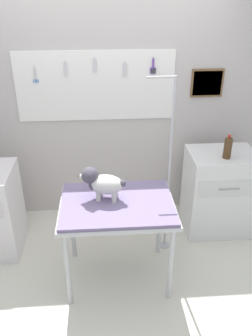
# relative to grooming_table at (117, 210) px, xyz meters

# --- Properties ---
(ground) EXTENTS (4.40, 4.00, 0.04)m
(ground) POSITION_rel_grooming_table_xyz_m (-0.03, -0.15, -0.75)
(ground) COLOR silver
(rear_wall_panel) EXTENTS (4.00, 0.11, 2.30)m
(rear_wall_panel) POSITION_rel_grooming_table_xyz_m (-0.03, 1.13, 0.43)
(rear_wall_panel) COLOR #BDB3B1
(rear_wall_panel) RESTS_ON ground
(grooming_table) EXTENTS (0.96, 0.70, 0.81)m
(grooming_table) POSITION_rel_grooming_table_xyz_m (0.00, 0.00, 0.00)
(grooming_table) COLOR #B7B7BC
(grooming_table) RESTS_ON ground
(grooming_arm) EXTENTS (0.30, 0.11, 1.76)m
(grooming_arm) POSITION_rel_grooming_table_xyz_m (0.49, 0.37, 0.09)
(grooming_arm) COLOR #B7B7BC
(grooming_arm) RESTS_ON ground
(dog) EXTENTS (0.39, 0.23, 0.28)m
(dog) POSITION_rel_grooming_table_xyz_m (-0.12, 0.07, 0.23)
(dog) COLOR silver
(dog) RESTS_ON grooming_table
(cabinet_right) EXTENTS (0.68, 0.54, 0.90)m
(cabinet_right) POSITION_rel_grooming_table_xyz_m (1.11, 0.66, -0.28)
(cabinet_right) COLOR silver
(cabinet_right) RESTS_ON ground
(soda_bottle) EXTENTS (0.08, 0.08, 0.24)m
(soda_bottle) POSITION_rel_grooming_table_xyz_m (1.10, 0.57, 0.28)
(soda_bottle) COLOR #472F18
(soda_bottle) RESTS_ON cabinet_right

